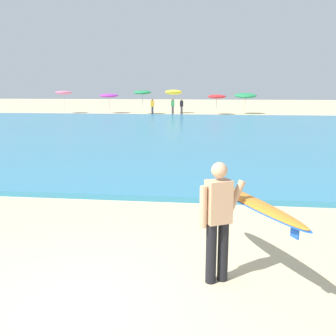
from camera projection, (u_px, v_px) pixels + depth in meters
The scene contains 12 objects.
ground_plane at pixel (77, 305), 4.90m from camera, with size 160.00×160.00×0.00m, color beige.
sea at pixel (186, 132), 22.91m from camera, with size 120.00×28.00×0.14m, color teal.
surfer_with_board at pixel (234, 210), 5.38m from camera, with size 1.45×2.36×1.73m.
beach_umbrella_0 at pixel (64, 93), 39.61m from camera, with size 1.70×1.71×2.32m.
beach_umbrella_1 at pixel (109, 96), 39.76m from camera, with size 1.94×1.94×2.02m.
beach_umbrella_2 at pixel (142, 92), 38.44m from camera, with size 1.82×1.84×2.40m.
beach_umbrella_3 at pixel (174, 92), 39.57m from camera, with size 1.78×1.80×2.45m.
beach_umbrella_4 at pixel (217, 97), 37.90m from camera, with size 1.78×1.79×1.96m.
beach_umbrella_5 at pixel (245, 96), 38.87m from camera, with size 2.23×2.27×2.18m.
beachgoer_near_row_left at pixel (173, 106), 37.76m from camera, with size 0.32×0.20×1.58m.
beachgoer_near_row_mid at pixel (152, 106), 37.11m from camera, with size 0.32×0.20×1.58m.
beachgoer_near_row_right at pixel (182, 106), 37.32m from camera, with size 0.32×0.20×1.58m.
Camera 1 is at (1.69, -4.26, 2.72)m, focal length 41.27 mm.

